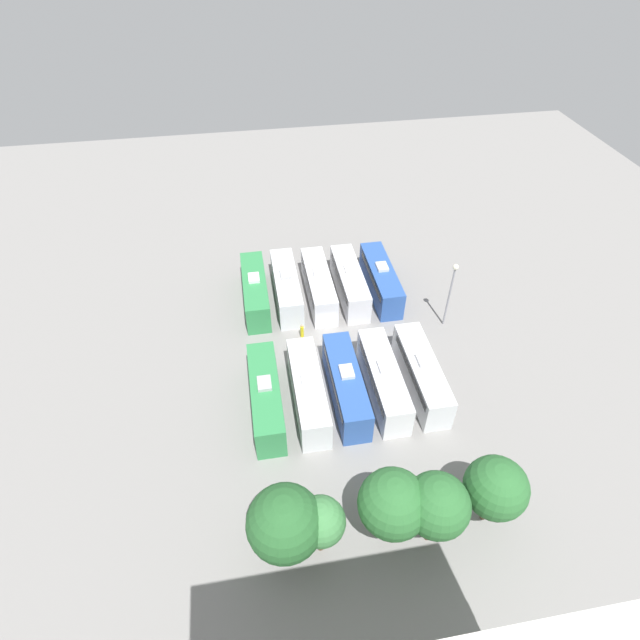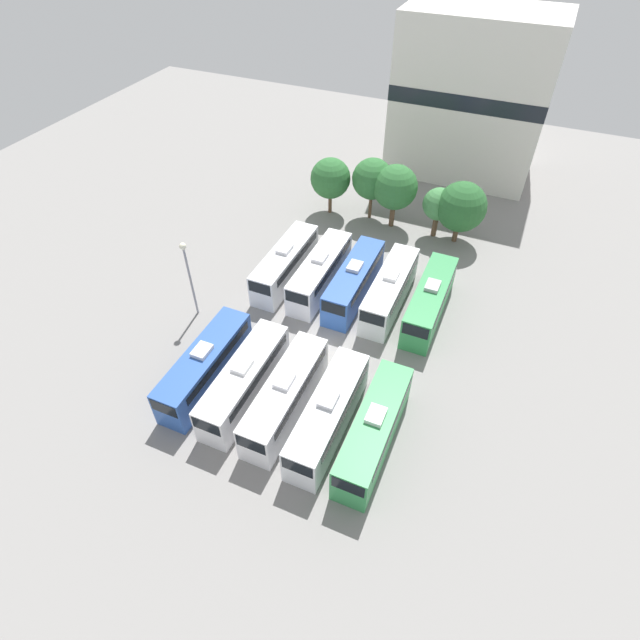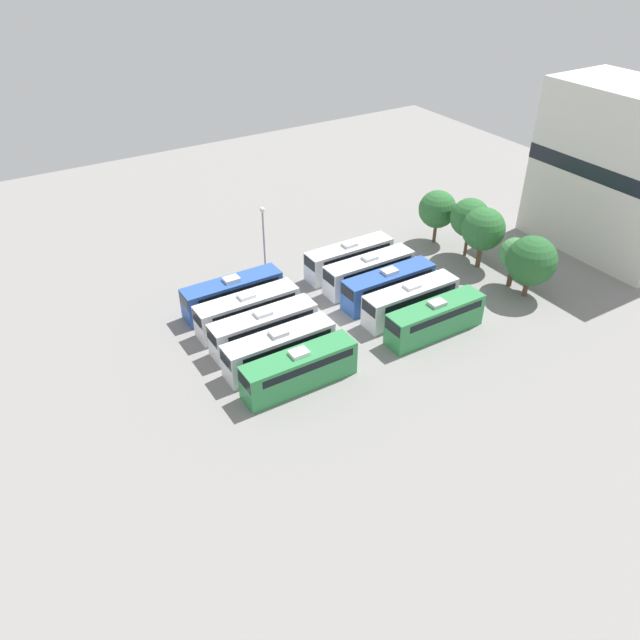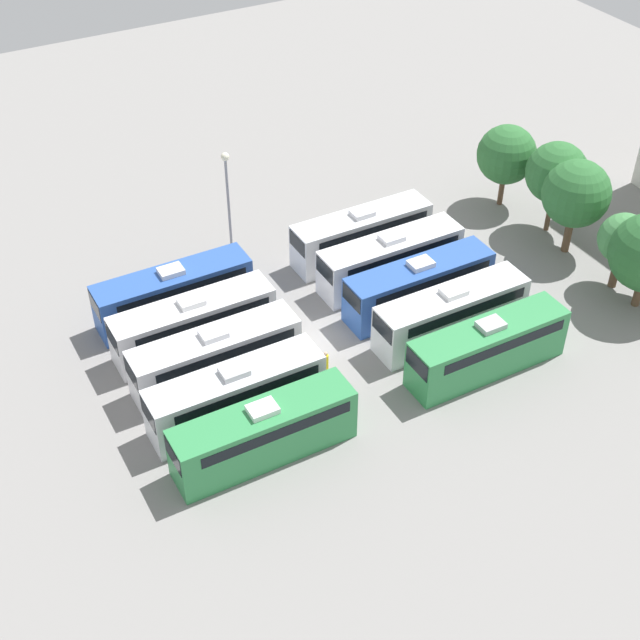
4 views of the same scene
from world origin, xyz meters
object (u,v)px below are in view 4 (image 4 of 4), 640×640
at_px(bus_4, 264,431).
at_px(bus_8, 452,312).
at_px(bus_5, 362,233).
at_px(bus_1, 194,322).
at_px(bus_7, 419,284).
at_px(bus_6, 391,258).
at_px(worker_person, 326,363).
at_px(bus_3, 237,393).
at_px(tree_0, 507,155).
at_px(bus_2, 216,355).
at_px(tree_2, 576,194).
at_px(bus_0, 174,292).
at_px(light_pole, 227,185).
at_px(bus_9, 488,346).
at_px(tree_1, 557,173).
at_px(tree_3, 623,239).

bearing_deg(bus_4, bus_8, 103.55).
bearing_deg(bus_5, bus_1, -75.80).
bearing_deg(bus_7, bus_6, -179.54).
bearing_deg(bus_5, worker_person, -40.59).
distance_m(bus_3, tree_0, 30.68).
relative_size(bus_2, tree_0, 1.57).
xyz_separation_m(bus_7, tree_0, (-7.94, 13.14, 2.53)).
bearing_deg(tree_2, worker_person, -81.80).
bearing_deg(tree_2, bus_4, -75.12).
xyz_separation_m(bus_0, bus_8, (10.69, 14.83, 0.00)).
relative_size(bus_4, bus_8, 1.00).
relative_size(worker_person, tree_2, 0.23).
bearing_deg(light_pole, bus_9, 22.71).
height_order(bus_7, tree_1, tree_1).
relative_size(bus_3, worker_person, 6.31).
relative_size(bus_3, bus_6, 1.00).
xyz_separation_m(bus_5, bus_6, (3.70, 0.13, 0.00)).
distance_m(bus_0, tree_2, 28.97).
distance_m(bus_6, worker_person, 10.86).
xyz_separation_m(bus_6, light_pole, (-9.02, -8.16, 3.49)).
height_order(bus_0, bus_6, same).
height_order(bus_1, bus_8, same).
distance_m(bus_4, bus_6, 18.46).
bearing_deg(worker_person, light_pole, 177.83).
bearing_deg(bus_2, bus_4, -1.84).
distance_m(bus_6, tree_1, 14.30).
bearing_deg(tree_3, bus_9, -78.34).
distance_m(bus_3, bus_4, 3.52).
bearing_deg(tree_2, bus_1, -96.44).
xyz_separation_m(bus_3, worker_person, (-0.84, 6.37, -1.09)).
distance_m(bus_1, bus_9, 18.46).
relative_size(bus_9, worker_person, 6.31).
bearing_deg(bus_6, bus_8, 1.21).
distance_m(bus_7, worker_person, 9.28).
bearing_deg(tree_0, bus_1, -81.00).
xyz_separation_m(bus_5, bus_8, (10.75, 0.28, 0.00)).
bearing_deg(bus_8, bus_5, -178.53).
distance_m(tree_2, tree_3, 5.06).
relative_size(bus_6, worker_person, 6.31).
distance_m(bus_2, bus_7, 14.84).
relative_size(bus_1, bus_6, 1.00).
height_order(bus_8, bus_9, same).
bearing_deg(tree_2, tree_0, -178.82).
bearing_deg(tree_1, light_pole, -112.87).
height_order(bus_0, tree_3, tree_3).
xyz_separation_m(bus_2, bus_8, (3.48, 14.96, 0.00)).
relative_size(bus_6, tree_1, 1.46).
height_order(bus_1, tree_0, tree_0).
bearing_deg(tree_0, bus_8, -48.62).
distance_m(worker_person, tree_1, 23.86).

